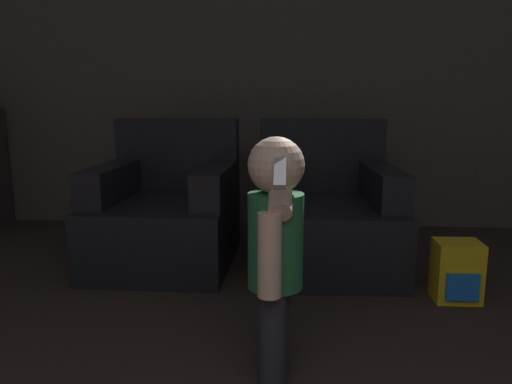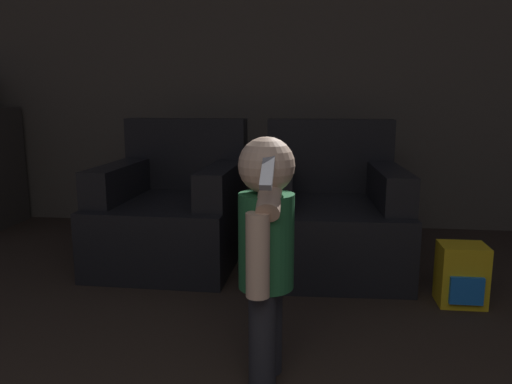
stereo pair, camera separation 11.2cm
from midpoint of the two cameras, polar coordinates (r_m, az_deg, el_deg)
The scene contains 5 objects.
wall_back at distance 3.79m, azimuth 2.82°, elevation 15.82°, with size 8.40×0.05×2.60m.
armchair_left at distance 3.02m, azimuth -11.16°, elevation -2.34°, with size 0.79×0.91×0.83m.
armchair_right at distance 2.92m, azimuth 6.86°, elevation -2.64°, with size 0.81×0.92×0.83m.
person_toddler at distance 1.65m, azimuth 0.28°, elevation -5.67°, with size 0.19×0.33×0.84m.
toy_backpack at distance 2.58m, azimuth 20.81°, elevation -8.50°, with size 0.21×0.19×0.29m.
Camera 1 is at (0.01, 0.72, 0.96)m, focal length 35.00 mm.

